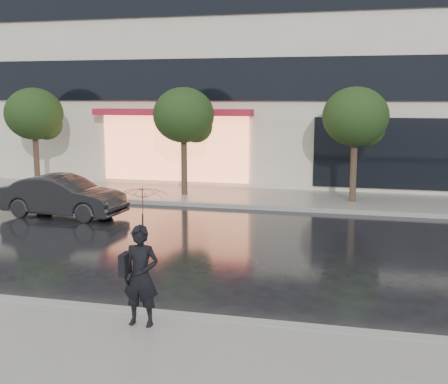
% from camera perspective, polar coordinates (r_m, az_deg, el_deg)
% --- Properties ---
extents(ground, '(120.00, 120.00, 0.00)m').
position_cam_1_polar(ground, '(10.51, -4.92, -10.77)').
color(ground, black).
rests_on(ground, ground).
extents(sidewalk_near, '(60.00, 4.50, 0.12)m').
position_cam_1_polar(sidewalk_near, '(7.75, -12.97, -18.36)').
color(sidewalk_near, slate).
rests_on(sidewalk_near, ground).
extents(sidewalk_far, '(60.00, 3.50, 0.12)m').
position_cam_1_polar(sidewalk_far, '(20.16, 4.34, -0.63)').
color(sidewalk_far, slate).
rests_on(sidewalk_far, ground).
extents(curb_near, '(60.00, 0.25, 0.14)m').
position_cam_1_polar(curb_near, '(9.61, -6.86, -12.38)').
color(curb_near, gray).
rests_on(curb_near, ground).
extents(curb_far, '(60.00, 0.25, 0.14)m').
position_cam_1_polar(curb_far, '(18.46, 3.46, -1.55)').
color(curb_far, gray).
rests_on(curb_far, ground).
extents(tree_far_west, '(2.20, 2.20, 3.99)m').
position_cam_1_polar(tree_far_west, '(22.84, -18.57, 7.35)').
color(tree_far_west, '#33261C').
rests_on(tree_far_west, ground).
extents(tree_mid_west, '(2.20, 2.20, 3.99)m').
position_cam_1_polar(tree_mid_west, '(20.31, -3.94, 7.59)').
color(tree_mid_west, '#33261C').
rests_on(tree_mid_west, ground).
extents(tree_mid_east, '(2.20, 2.20, 3.99)m').
position_cam_1_polar(tree_mid_east, '(19.37, 13.39, 7.24)').
color(tree_mid_east, '#33261C').
rests_on(tree_mid_east, ground).
extents(parked_car, '(3.96, 1.66, 1.27)m').
position_cam_1_polar(parked_car, '(17.93, -16.01, -0.41)').
color(parked_car, black).
rests_on(parked_car, ground).
extents(pedestrian_with_umbrella, '(0.86, 0.87, 2.21)m').
position_cam_1_polar(pedestrian_with_umbrella, '(8.72, -8.37, -4.54)').
color(pedestrian_with_umbrella, black).
rests_on(pedestrian_with_umbrella, sidewalk_near).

